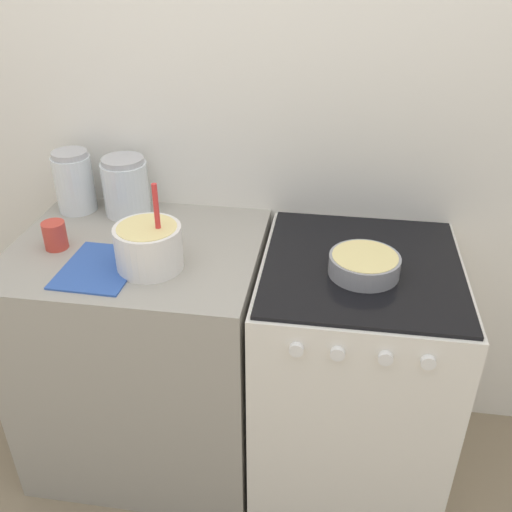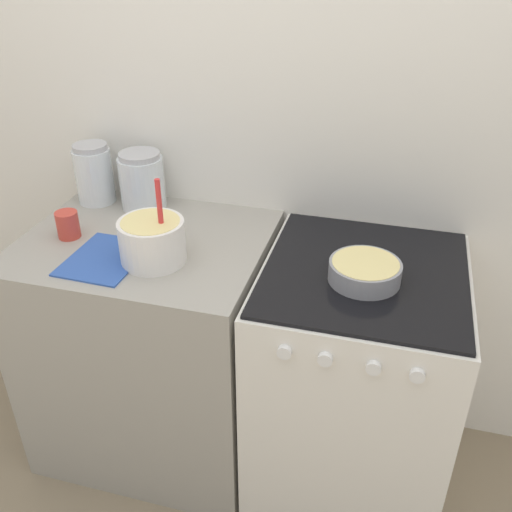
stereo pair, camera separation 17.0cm
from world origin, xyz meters
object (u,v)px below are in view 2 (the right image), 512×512
Objects in this scene: stove at (353,381)px; tin_can at (68,225)px; storage_jar_left at (95,177)px; baking_pan at (365,271)px; storage_jar_middle at (142,184)px; mixing_bowl at (152,238)px.

tin_can is at bearing -177.31° from stove.
storage_jar_left is 2.46× the size of tin_can.
baking_pan is 0.89m from storage_jar_middle.
storage_jar_middle is at bearing 160.74° from baking_pan.
stove is 9.90× the size of tin_can.
tin_can is (-0.98, -0.05, 0.49)m from stove.
baking_pan is 2.34× the size of tin_can.
baking_pan is at bearing 4.99° from mixing_bowl.
baking_pan is at bearing -15.86° from storage_jar_left.
mixing_bowl reaches higher than storage_jar_middle.
storage_jar_left is at bearing 180.00° from storage_jar_middle.
mixing_bowl is 1.25× the size of storage_jar_left.
storage_jar_middle is at bearing 62.87° from tin_can.
mixing_bowl is at bearing -175.01° from baking_pan.
mixing_bowl reaches higher than baking_pan.
mixing_bowl is 0.40m from storage_jar_middle.
stove is 3.23× the size of mixing_bowl.
storage_jar_left reaches higher than stove.
tin_can reaches higher than baking_pan.
storage_jar_middle is (-0.84, 0.29, 0.06)m from baking_pan.
tin_can is at bearing -80.16° from storage_jar_left.
stove is 4.03× the size of storage_jar_left.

